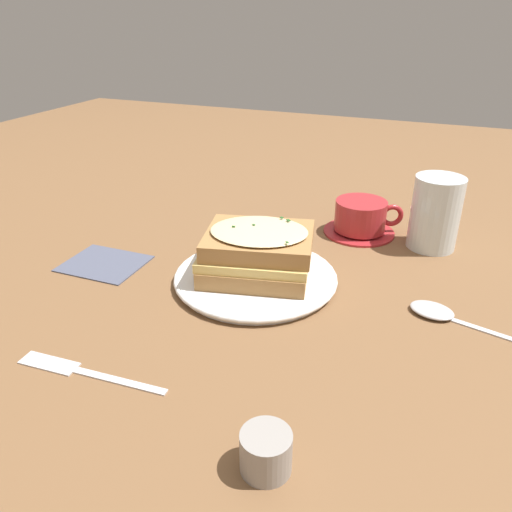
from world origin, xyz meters
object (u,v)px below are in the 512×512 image
at_px(dinner_plate, 256,277).
at_px(fork, 75,369).
at_px(teacup_with_saucer, 361,218).
at_px(spoon, 439,313).
at_px(sandwich, 257,252).
at_px(condiment_pot, 266,452).
at_px(napkin, 104,263).
at_px(water_glass, 435,213).

relative_size(dinner_plate, fork, 1.30).
relative_size(teacup_with_saucer, spoon, 0.81).
xyz_separation_m(sandwich, condiment_pot, (-0.13, 0.30, -0.03)).
bearing_deg(dinner_plate, napkin, 9.08).
bearing_deg(fork, spoon, -57.29).
distance_m(dinner_plate, water_glass, 0.31).
bearing_deg(water_glass, sandwich, 43.58).
bearing_deg(water_glass, fork, 54.59).
height_order(dinner_plate, napkin, dinner_plate).
xyz_separation_m(teacup_with_saucer, water_glass, (-0.12, 0.01, 0.03)).
bearing_deg(teacup_with_saucer, sandwich, -135.81).
xyz_separation_m(spoon, condiment_pot, (0.12, 0.30, 0.01)).
relative_size(sandwich, water_glass, 1.47).
xyz_separation_m(fork, spoon, (-0.36, -0.26, 0.00)).
bearing_deg(spoon, water_glass, 22.05).
distance_m(dinner_plate, fork, 0.28).
xyz_separation_m(dinner_plate, teacup_with_saucer, (-0.10, -0.22, 0.02)).
height_order(dinner_plate, sandwich, sandwich).
bearing_deg(teacup_with_saucer, napkin, -163.13).
relative_size(teacup_with_saucer, fork, 0.73).
height_order(water_glass, spoon, water_glass).
distance_m(water_glass, napkin, 0.52).
distance_m(teacup_with_saucer, water_glass, 0.12).
bearing_deg(dinner_plate, teacup_with_saucer, -114.92).
bearing_deg(condiment_pot, fork, -10.00).
bearing_deg(napkin, fork, 119.81).
bearing_deg(dinner_plate, sandwich, -109.12).
height_order(fork, napkin, same).
xyz_separation_m(dinner_plate, spoon, (-0.25, -0.00, -0.00)).
height_order(spoon, napkin, spoon).
bearing_deg(spoon, dinner_plate, 105.33).
relative_size(dinner_plate, sandwich, 1.35).
distance_m(sandwich, spoon, 0.25).
bearing_deg(teacup_with_saucer, spoon, -77.41).
xyz_separation_m(water_glass, napkin, (0.45, 0.25, -0.06)).
bearing_deg(water_glass, condiment_pot, 79.48).
xyz_separation_m(teacup_with_saucer, napkin, (0.34, 0.26, -0.03)).
bearing_deg(fork, teacup_with_saucer, -27.06).
bearing_deg(napkin, dinner_plate, -170.92).
bearing_deg(condiment_pot, teacup_with_saucer, -87.44).
distance_m(teacup_with_saucer, fork, 0.52).
height_order(spoon, condiment_pot, condiment_pot).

